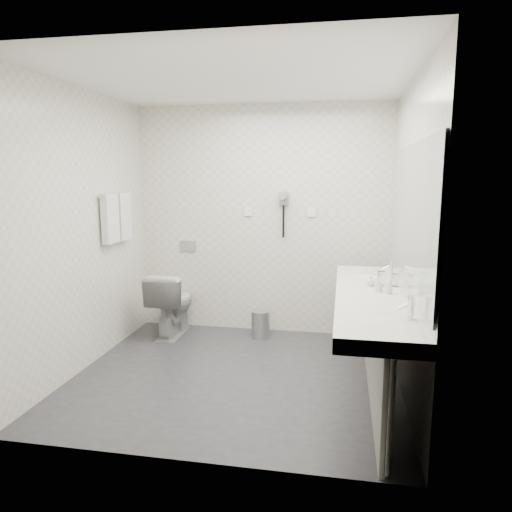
# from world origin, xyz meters

# --- Properties ---
(floor) EXTENTS (2.80, 2.80, 0.00)m
(floor) POSITION_xyz_m (0.00, 0.00, 0.00)
(floor) COLOR #2E2D33
(floor) RESTS_ON ground
(ceiling) EXTENTS (2.80, 2.80, 0.00)m
(ceiling) POSITION_xyz_m (0.00, 0.00, 2.50)
(ceiling) COLOR white
(ceiling) RESTS_ON wall_back
(wall_back) EXTENTS (2.80, 0.00, 2.80)m
(wall_back) POSITION_xyz_m (0.00, 1.30, 1.25)
(wall_back) COLOR silver
(wall_back) RESTS_ON floor
(wall_front) EXTENTS (2.80, 0.00, 2.80)m
(wall_front) POSITION_xyz_m (0.00, -1.30, 1.25)
(wall_front) COLOR silver
(wall_front) RESTS_ON floor
(wall_left) EXTENTS (0.00, 2.60, 2.60)m
(wall_left) POSITION_xyz_m (-1.40, 0.00, 1.25)
(wall_left) COLOR silver
(wall_left) RESTS_ON floor
(wall_right) EXTENTS (0.00, 2.60, 2.60)m
(wall_right) POSITION_xyz_m (1.40, 0.00, 1.25)
(wall_right) COLOR silver
(wall_right) RESTS_ON floor
(vanity_counter) EXTENTS (0.55, 2.20, 0.10)m
(vanity_counter) POSITION_xyz_m (1.12, -0.20, 0.80)
(vanity_counter) COLOR white
(vanity_counter) RESTS_ON floor
(vanity_panel) EXTENTS (0.03, 2.15, 0.75)m
(vanity_panel) POSITION_xyz_m (1.15, -0.20, 0.38)
(vanity_panel) COLOR gray
(vanity_panel) RESTS_ON floor
(vanity_post_near) EXTENTS (0.06, 0.06, 0.75)m
(vanity_post_near) POSITION_xyz_m (1.18, -1.24, 0.38)
(vanity_post_near) COLOR silver
(vanity_post_near) RESTS_ON floor
(vanity_post_far) EXTENTS (0.06, 0.06, 0.75)m
(vanity_post_far) POSITION_xyz_m (1.18, 0.84, 0.38)
(vanity_post_far) COLOR silver
(vanity_post_far) RESTS_ON floor
(mirror) EXTENTS (0.02, 2.20, 1.05)m
(mirror) POSITION_xyz_m (1.39, -0.20, 1.45)
(mirror) COLOR #B2BCC6
(mirror) RESTS_ON wall_right
(basin_near) EXTENTS (0.40, 0.31, 0.05)m
(basin_near) POSITION_xyz_m (1.12, -0.85, 0.83)
(basin_near) COLOR white
(basin_near) RESTS_ON vanity_counter
(basin_far) EXTENTS (0.40, 0.31, 0.05)m
(basin_far) POSITION_xyz_m (1.12, 0.45, 0.83)
(basin_far) COLOR white
(basin_far) RESTS_ON vanity_counter
(faucet_near) EXTENTS (0.04, 0.04, 0.15)m
(faucet_near) POSITION_xyz_m (1.32, -0.85, 0.92)
(faucet_near) COLOR silver
(faucet_near) RESTS_ON vanity_counter
(faucet_far) EXTENTS (0.04, 0.04, 0.15)m
(faucet_far) POSITION_xyz_m (1.32, 0.45, 0.92)
(faucet_far) COLOR silver
(faucet_far) RESTS_ON vanity_counter
(soap_bottle_a) EXTENTS (0.06, 0.06, 0.09)m
(soap_bottle_a) POSITION_xyz_m (1.18, -0.15, 0.90)
(soap_bottle_a) COLOR white
(soap_bottle_a) RESTS_ON vanity_counter
(soap_bottle_b) EXTENTS (0.08, 0.08, 0.08)m
(soap_bottle_b) POSITION_xyz_m (1.13, 0.04, 0.89)
(soap_bottle_b) COLOR white
(soap_bottle_b) RESTS_ON vanity_counter
(soap_bottle_c) EXTENTS (0.06, 0.06, 0.13)m
(soap_bottle_c) POSITION_xyz_m (1.25, -0.20, 0.91)
(soap_bottle_c) COLOR white
(soap_bottle_c) RESTS_ON vanity_counter
(glass_left) EXTENTS (0.07, 0.07, 0.10)m
(glass_left) POSITION_xyz_m (1.32, 0.06, 0.90)
(glass_left) COLOR silver
(glass_left) RESTS_ON vanity_counter
(glass_right) EXTENTS (0.07, 0.07, 0.12)m
(glass_right) POSITION_xyz_m (1.21, 0.07, 0.91)
(glass_right) COLOR silver
(glass_right) RESTS_ON vanity_counter
(toilet) EXTENTS (0.40, 0.70, 0.71)m
(toilet) POSITION_xyz_m (-0.94, 0.95, 0.36)
(toilet) COLOR white
(toilet) RESTS_ON floor
(flush_plate) EXTENTS (0.18, 0.02, 0.12)m
(flush_plate) POSITION_xyz_m (-0.85, 1.29, 0.95)
(flush_plate) COLOR #B2B5BA
(flush_plate) RESTS_ON wall_back
(pedal_bin) EXTENTS (0.26, 0.26, 0.28)m
(pedal_bin) POSITION_xyz_m (0.04, 1.02, 0.14)
(pedal_bin) COLOR #B2B5BA
(pedal_bin) RESTS_ON floor
(bin_lid) EXTENTS (0.20, 0.20, 0.02)m
(bin_lid) POSITION_xyz_m (0.04, 1.02, 0.29)
(bin_lid) COLOR #B2B5BA
(bin_lid) RESTS_ON pedal_bin
(towel_rail) EXTENTS (0.02, 0.62, 0.02)m
(towel_rail) POSITION_xyz_m (-1.35, 0.55, 1.55)
(towel_rail) COLOR silver
(towel_rail) RESTS_ON wall_left
(towel_near) EXTENTS (0.07, 0.24, 0.48)m
(towel_near) POSITION_xyz_m (-1.34, 0.41, 1.33)
(towel_near) COLOR silver
(towel_near) RESTS_ON towel_rail
(towel_far) EXTENTS (0.07, 0.24, 0.48)m
(towel_far) POSITION_xyz_m (-1.34, 0.69, 1.33)
(towel_far) COLOR silver
(towel_far) RESTS_ON towel_rail
(dryer_cradle) EXTENTS (0.10, 0.04, 0.14)m
(dryer_cradle) POSITION_xyz_m (0.25, 1.27, 1.50)
(dryer_cradle) COLOR gray
(dryer_cradle) RESTS_ON wall_back
(dryer_barrel) EXTENTS (0.08, 0.14, 0.08)m
(dryer_barrel) POSITION_xyz_m (0.25, 1.20, 1.53)
(dryer_barrel) COLOR gray
(dryer_barrel) RESTS_ON dryer_cradle
(dryer_cord) EXTENTS (0.02, 0.02, 0.35)m
(dryer_cord) POSITION_xyz_m (0.25, 1.26, 1.25)
(dryer_cord) COLOR black
(dryer_cord) RESTS_ON dryer_cradle
(switch_plate_a) EXTENTS (0.09, 0.02, 0.09)m
(switch_plate_a) POSITION_xyz_m (-0.15, 1.29, 1.35)
(switch_plate_a) COLOR white
(switch_plate_a) RESTS_ON wall_back
(switch_plate_b) EXTENTS (0.09, 0.02, 0.09)m
(switch_plate_b) POSITION_xyz_m (0.55, 1.29, 1.35)
(switch_plate_b) COLOR white
(switch_plate_b) RESTS_ON wall_back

